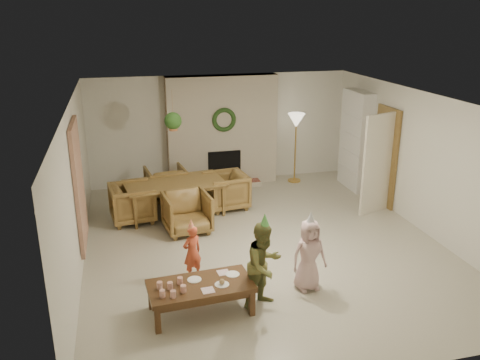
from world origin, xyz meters
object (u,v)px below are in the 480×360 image
object	(u,v)px
dining_table	(176,199)
dining_chair_near	(187,213)
coffee_table_top	(201,286)
child_red	(192,252)
dining_chair_far	(166,184)
dining_chair_right	(226,191)
dining_chair_left	(133,203)
child_plaid	(264,265)
child_pink	(309,255)

from	to	relation	value
dining_table	dining_chair_near	bearing A→B (deg)	-90.00
coffee_table_top	child_red	bearing A→B (deg)	84.00
dining_chair_far	dining_chair_right	distance (m)	1.34
child_red	dining_chair_near	bearing A→B (deg)	-118.82
dining_chair_far	dining_chair_left	size ratio (longest dim) A/B	1.00
dining_chair_near	dining_chair_right	distance (m)	1.34
dining_chair_near	dining_chair_left	world-z (taller)	same
child_red	child_plaid	xyz separation A→B (m)	(0.83, -0.97, 0.19)
dining_chair_near	dining_chair_far	world-z (taller)	same
child_red	child_pink	size ratio (longest dim) A/B	0.79
dining_chair_near	child_pink	distance (m)	2.78
dining_chair_far	coffee_table_top	xyz separation A→B (m)	(0.01, -4.27, 0.02)
dining_table	dining_chair_far	size ratio (longest dim) A/B	2.34
dining_table	coffee_table_top	size ratio (longest dim) A/B	1.38
dining_chair_far	dining_chair_left	xyz separation A→B (m)	(-0.73, -0.94, 0.00)
dining_chair_far	dining_chair_near	bearing A→B (deg)	90.00
dining_chair_far	child_plaid	distance (m)	4.41
child_plaid	dining_table	bearing A→B (deg)	73.85
dining_chair_near	dining_chair_far	xyz separation A→B (m)	(-0.21, 1.67, 0.00)
dining_chair_far	dining_chair_left	world-z (taller)	same
child_pink	child_plaid	bearing A→B (deg)	-165.39
dining_chair_left	child_red	xyz separation A→B (m)	(0.78, -2.41, 0.05)
dining_table	child_plaid	distance (m)	3.58
dining_table	coffee_table_top	world-z (taller)	dining_table
dining_table	dining_chair_left	world-z (taller)	dining_chair_left
dining_chair_left	dining_chair_right	size ratio (longest dim) A/B	1.00
dining_chair_left	dining_chair_right	world-z (taller)	same
dining_table	child_red	xyz separation A→B (m)	(-0.06, -2.51, 0.09)
dining_table	dining_chair_near	size ratio (longest dim) A/B	2.34
dining_table	child_red	bearing A→B (deg)	-98.45
dining_table	dining_chair_far	bearing A→B (deg)	90.00
coffee_table_top	child_pink	size ratio (longest dim) A/B	1.29
dining_chair_near	dining_chair_right	bearing A→B (deg)	38.66
child_plaid	dining_chair_near	bearing A→B (deg)	75.49
dining_chair_left	coffee_table_top	xyz separation A→B (m)	(0.74, -3.34, 0.02)
dining_chair_right	child_pink	bearing A→B (deg)	1.06
dining_chair_left	child_red	size ratio (longest dim) A/B	0.96
child_plaid	child_pink	distance (m)	0.80
dining_table	dining_chair_left	bearing A→B (deg)	-180.00
dining_table	dining_chair_right	bearing A→B (deg)	0.00
dining_chair_right	child_pink	size ratio (longest dim) A/B	0.76
dining_chair_left	dining_chair_right	distance (m)	1.89
dining_chair_near	child_red	distance (m)	1.69
dining_chair_far	child_red	world-z (taller)	child_red
child_plaid	dining_chair_right	bearing A→B (deg)	57.08
dining_chair_far	child_pink	size ratio (longest dim) A/B	0.76
dining_chair_right	coffee_table_top	distance (m)	3.75
dining_chair_right	child_red	distance (m)	2.86
dining_chair_right	child_pink	xyz separation A→B (m)	(0.48, -3.34, 0.16)
coffee_table_top	child_red	xyz separation A→B (m)	(0.03, 0.93, 0.03)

